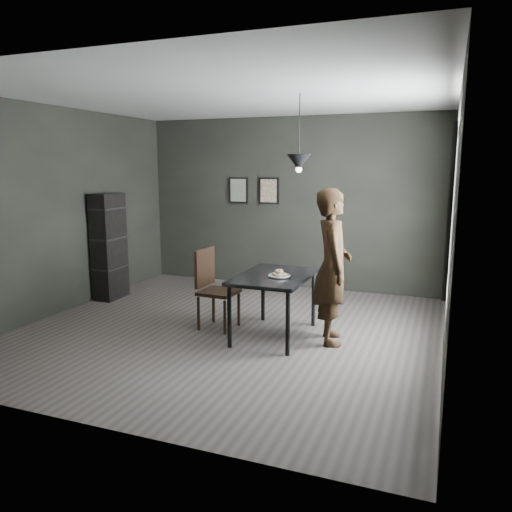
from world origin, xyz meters
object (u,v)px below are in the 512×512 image
(pendant_lamp, at_px, (299,162))
(cafe_table, at_px, (274,281))
(white_plate, at_px, (279,276))
(woman, at_px, (332,267))
(wood_chair, at_px, (212,283))
(shelf_unit, at_px, (109,246))

(pendant_lamp, bearing_deg, cafe_table, -158.20)
(white_plate, xyz_separation_m, woman, (0.59, 0.14, 0.13))
(wood_chair, xyz_separation_m, shelf_unit, (-2.09, 0.72, 0.24))
(woman, bearing_deg, shelf_unit, 60.70)
(pendant_lamp, bearing_deg, woman, -5.07)
(white_plate, relative_size, shelf_unit, 0.14)
(white_plate, relative_size, woman, 0.13)
(white_plate, relative_size, wood_chair, 0.23)
(cafe_table, xyz_separation_m, pendant_lamp, (0.25, 0.10, 1.38))
(cafe_table, bearing_deg, woman, 5.30)
(white_plate, relative_size, pendant_lamp, 0.27)
(white_plate, distance_m, shelf_unit, 3.12)
(wood_chair, xyz_separation_m, pendant_lamp, (1.08, 0.05, 1.48))
(shelf_unit, xyz_separation_m, pendant_lamp, (3.17, -0.66, 1.25))
(white_plate, distance_m, wood_chair, 0.95)
(shelf_unit, bearing_deg, wood_chair, -20.58)
(wood_chair, height_order, pendant_lamp, pendant_lamp)
(woman, distance_m, pendant_lamp, 1.24)
(pendant_lamp, bearing_deg, white_plate, -132.65)
(wood_chair, relative_size, shelf_unit, 0.62)
(woman, xyz_separation_m, wood_chair, (-1.51, -0.02, -0.32))
(woman, bearing_deg, wood_chair, 72.37)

